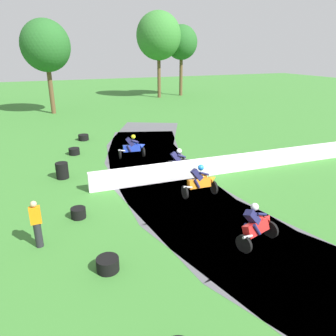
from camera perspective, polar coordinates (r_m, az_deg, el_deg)
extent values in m
plane|color=#38752D|center=(15.68, -0.86, -2.38)|extent=(120.00, 120.00, 0.00)
cube|color=#515156|center=(25.07, -3.77, 6.28)|extent=(7.29, 8.57, 0.01)
cube|color=#515156|center=(21.87, -4.30, 4.18)|extent=(6.57, 8.38, 0.01)
cube|color=#515156|center=(18.70, -3.55, 1.40)|extent=(5.71, 8.02, 0.01)
cube|color=#515156|center=(15.68, -0.80, -2.36)|extent=(4.74, 7.50, 0.01)
cube|color=#515156|center=(12.99, 5.18, -7.48)|extent=(5.23, 7.78, 0.01)
cube|color=#515156|center=(10.95, 16.18, -14.04)|extent=(6.15, 8.22, 0.01)
cube|color=white|center=(17.66, 14.24, 1.18)|extent=(16.89, 0.91, 0.90)
cylinder|color=black|center=(19.20, -4.36, 2.81)|extent=(0.17, 0.68, 0.67)
cylinder|color=black|center=(19.00, -8.51, 2.45)|extent=(0.17, 0.68, 0.67)
cube|color=#1E38B2|center=(19.04, -6.47, 3.52)|extent=(1.03, 0.45, 0.43)
ellipsoid|color=#1E38B2|center=(19.02, -5.99, 4.33)|extent=(0.48, 0.36, 0.27)
cone|color=#1E38B2|center=(19.13, -4.48, 4.04)|extent=(0.43, 0.39, 0.44)
cylinder|color=#B2B2B7|center=(18.86, -8.21, 3.07)|extent=(0.42, 0.16, 0.17)
cube|color=#1E1E4C|center=(18.97, -6.78, 4.64)|extent=(0.52, 0.39, 0.60)
sphere|color=yellow|center=(18.96, -6.18, 5.53)|extent=(0.26, 0.26, 0.26)
cylinder|color=#1E1E4C|center=(19.18, -6.04, 4.85)|extent=(0.43, 0.16, 0.24)
cylinder|color=#1E1E4C|center=(18.83, -5.86, 4.71)|extent=(0.43, 0.16, 0.24)
cylinder|color=#1E1E4C|center=(19.19, -7.09, 3.61)|extent=(0.28, 0.18, 0.42)
cylinder|color=#1E1E4C|center=(18.83, -6.94, 3.45)|extent=(0.28, 0.18, 0.42)
cylinder|color=black|center=(16.52, 4.10, -0.16)|extent=(0.18, 0.75, 0.74)
cylinder|color=black|center=(16.13, -0.60, -0.62)|extent=(0.18, 0.75, 0.74)
cube|color=black|center=(16.28, 1.70, 0.66)|extent=(1.04, 0.50, 0.46)
ellipsoid|color=black|center=(16.32, 2.24, 1.63)|extent=(0.48, 0.39, 0.31)
cone|color=black|center=(16.48, 3.93, 1.29)|extent=(0.42, 0.41, 0.48)
cylinder|color=#B2B2B7|center=(16.02, -0.21, 0.17)|extent=(0.42, 0.18, 0.18)
cube|color=#1E1E4C|center=(16.24, 1.33, 1.98)|extent=(0.52, 0.45, 0.62)
sphere|color=white|center=(16.29, 2.01, 3.03)|extent=(0.26, 0.26, 0.26)
cylinder|color=#1E1E4C|center=(16.49, 2.09, 2.17)|extent=(0.43, 0.19, 0.24)
cylinder|color=#1E1E4C|center=(16.14, 2.46, 2.14)|extent=(0.43, 0.19, 0.24)
cylinder|color=#1E1E4C|center=(16.40, 0.92, 0.71)|extent=(0.27, 0.23, 0.42)
cylinder|color=#1E1E4C|center=(16.06, 1.26, 0.65)|extent=(0.27, 0.23, 0.42)
cylinder|color=black|center=(14.40, 8.16, -3.47)|extent=(0.12, 0.74, 0.74)
cylinder|color=black|center=(13.82, 3.03, -4.32)|extent=(0.12, 0.74, 0.74)
cube|color=orange|center=(14.05, 5.55, -2.69)|extent=(1.01, 0.41, 0.46)
ellipsoid|color=orange|center=(14.08, 6.13, -1.55)|extent=(0.45, 0.35, 0.30)
cone|color=orange|center=(14.32, 7.97, -1.84)|extent=(0.40, 0.41, 0.47)
cylinder|color=#B2B2B7|center=(13.71, 3.53, -3.42)|extent=(0.41, 0.14, 0.18)
cube|color=#1E1E4C|center=(13.96, 5.13, -1.19)|extent=(0.50, 0.44, 0.62)
sphere|color=#1E7FE0|center=(14.01, 5.85, 0.06)|extent=(0.26, 0.26, 0.26)
cylinder|color=#1E1E4C|center=(14.23, 5.83, -0.88)|extent=(0.43, 0.16, 0.24)
cylinder|color=#1E1E4C|center=(13.91, 6.47, -1.00)|extent=(0.43, 0.16, 0.24)
cylinder|color=#1E1E4C|center=(14.13, 4.57, -2.63)|extent=(0.27, 0.22, 0.42)
cylinder|color=#1E1E4C|center=(13.81, 5.19, -2.80)|extent=(0.27, 0.22, 0.42)
cylinder|color=black|center=(11.66, 17.69, -10.36)|extent=(0.30, 0.76, 0.77)
cylinder|color=black|center=(10.66, 13.31, -13.00)|extent=(0.30, 0.76, 0.77)
cube|color=red|center=(11.05, 15.33, -10.18)|extent=(1.07, 0.66, 0.47)
ellipsoid|color=red|center=(11.11, 15.64, -8.60)|extent=(0.52, 0.45, 0.32)
cone|color=red|center=(11.52, 17.26, -8.44)|extent=(0.48, 0.47, 0.49)
cylinder|color=#B2B2B7|center=(10.57, 13.94, -11.75)|extent=(0.42, 0.20, 0.18)
cube|color=#1E1E4C|center=(10.88, 14.70, -8.45)|extent=(0.58, 0.42, 0.63)
sphere|color=white|center=(10.97, 15.14, -6.68)|extent=(0.26, 0.26, 0.26)
cylinder|color=#1E1E4C|center=(11.19, 14.84, -7.82)|extent=(0.44, 0.18, 0.25)
cylinder|color=#1E1E4C|center=(10.97, 16.31, -7.87)|extent=(0.44, 0.18, 0.25)
cylinder|color=#1E1E4C|center=(11.03, 14.00, -10.36)|extent=(0.32, 0.21, 0.42)
cylinder|color=#1E1E4C|center=(10.80, 15.48, -10.47)|extent=(0.32, 0.21, 0.42)
cylinder|color=black|center=(23.65, -14.75, 5.04)|extent=(0.72, 0.72, 0.20)
cylinder|color=black|center=(23.60, -14.79, 5.51)|extent=(0.72, 0.72, 0.20)
cylinder|color=black|center=(20.50, -16.28, 2.59)|extent=(0.65, 0.65, 0.20)
cylinder|color=black|center=(20.44, -16.34, 3.13)|extent=(0.65, 0.65, 0.20)
cylinder|color=black|center=(16.88, -18.17, -1.39)|extent=(0.61, 0.61, 0.20)
cylinder|color=black|center=(16.81, -18.24, -0.75)|extent=(0.61, 0.61, 0.20)
cylinder|color=black|center=(16.74, -18.32, -0.11)|extent=(0.61, 0.61, 0.20)
cylinder|color=black|center=(16.68, -18.39, 0.53)|extent=(0.61, 0.61, 0.20)
cylinder|color=black|center=(12.84, -15.58, -8.07)|extent=(0.56, 0.56, 0.20)
cylinder|color=black|center=(12.75, -15.66, -7.28)|extent=(0.56, 0.56, 0.20)
cylinder|color=black|center=(9.91, -10.61, -16.90)|extent=(0.66, 0.66, 0.20)
cylinder|color=black|center=(9.79, -10.68, -15.97)|extent=(0.66, 0.66, 0.20)
cylinder|color=#232328|center=(11.36, -22.02, -10.92)|extent=(0.24, 0.24, 0.86)
cube|color=orange|center=(11.03, -22.51, -7.74)|extent=(0.34, 0.22, 0.56)
sphere|color=tan|center=(10.86, -22.78, -5.92)|extent=(0.20, 0.20, 0.20)
cylinder|color=brown|center=(46.24, 2.31, 15.94)|extent=(0.44, 0.44, 5.17)
ellipsoid|color=#235B23|center=(46.12, 2.40, 21.39)|extent=(4.26, 4.26, 4.47)
cylinder|color=brown|center=(44.18, -1.60, 15.84)|extent=(0.44, 0.44, 5.30)
ellipsoid|color=#33752D|center=(44.08, -1.67, 22.41)|extent=(5.67, 5.67, 5.95)
cylinder|color=brown|center=(34.61, -20.03, 12.75)|extent=(0.44, 0.44, 4.46)
ellipsoid|color=#235B23|center=(34.40, -20.90, 19.63)|extent=(4.58, 4.58, 4.81)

